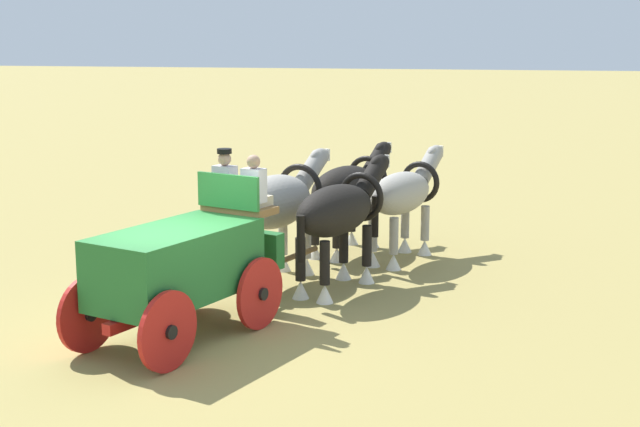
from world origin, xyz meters
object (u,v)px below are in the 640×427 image
Objects in this scene: draft_horse_rear_near at (279,204)px; draft_horse_lead_off at (404,195)px; show_wagon at (184,263)px; draft_horse_lead_near at (348,190)px; draft_horse_rear_off at (339,213)px.

draft_horse_rear_near reaches higher than draft_horse_lead_off.
draft_horse_lead_off is (5.61, -2.58, 0.17)m from show_wagon.
draft_horse_rear_near is 0.93× the size of draft_horse_lead_near.
draft_horse_rear_near is 0.97× the size of draft_horse_lead_off.
draft_horse_rear_off is at bearing -29.10° from show_wagon.
draft_horse_lead_off is at bearing -24.71° from show_wagon.
draft_horse_rear_near is (3.54, -0.51, 0.28)m from show_wagon.
draft_horse_lead_off reaches higher than draft_horse_lead_near.
show_wagon is at bearing 155.29° from draft_horse_lead_off.
draft_horse_lead_near is at bearing -18.66° from draft_horse_rear_near.
show_wagon is 6.18m from draft_horse_lead_off.
draft_horse_rear_near is 2.61m from draft_horse_lead_near.
draft_horse_rear_off is 1.03× the size of draft_horse_lead_off.
show_wagon reaches higher than draft_horse_lead_near.
show_wagon is at bearing 150.90° from draft_horse_rear_off.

